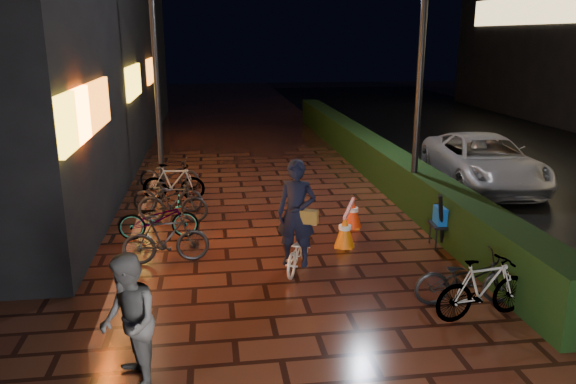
{
  "coord_description": "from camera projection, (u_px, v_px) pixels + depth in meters",
  "views": [
    {
      "loc": [
        -1.32,
        -7.74,
        3.88
      ],
      "look_at": [
        0.05,
        2.09,
        1.1
      ],
      "focal_mm": 35.0,
      "sensor_mm": 36.0,
      "label": 1
    }
  ],
  "objects": [
    {
      "name": "lamp_post_sf",
      "position": [
        156.0,
        75.0,
        14.27
      ],
      "size": [
        0.5,
        0.24,
        5.28
      ],
      "color": "black",
      "rests_on": "ground"
    },
    {
      "name": "cart_assembly",
      "position": [
        446.0,
        218.0,
        10.5
      ],
      "size": [
        0.66,
        0.62,
        1.13
      ],
      "color": "black",
      "rests_on": "ground"
    },
    {
      "name": "parked_bikes_storefront",
      "position": [
        168.0,
        199.0,
        12.28
      ],
      "size": [
        1.82,
        5.62,
        0.9
      ],
      "color": "black",
      "rests_on": "ground"
    },
    {
      "name": "ground",
      "position": [
        304.0,
        297.0,
        8.6
      ],
      "size": [
        80.0,
        80.0,
        0.0
      ],
      "primitive_type": "plane",
      "color": "#381911",
      "rests_on": "ground"
    },
    {
      "name": "traffic_barrier",
      "position": [
        349.0,
        221.0,
        11.14
      ],
      "size": [
        0.86,
        1.52,
        0.62
      ],
      "color": "#D8650B",
      "rests_on": "ground"
    },
    {
      "name": "cyclist",
      "position": [
        297.0,
        230.0,
        9.43
      ],
      "size": [
        0.96,
        1.42,
        1.93
      ],
      "color": "silver",
      "rests_on": "ground"
    },
    {
      "name": "lamp_post_hedge",
      "position": [
        420.0,
        85.0,
        11.72
      ],
      "size": [
        0.5,
        0.16,
        5.23
      ],
      "color": "black",
      "rests_on": "ground"
    },
    {
      "name": "van",
      "position": [
        484.0,
        161.0,
        14.83
      ],
      "size": [
        2.68,
        4.99,
        1.33
      ],
      "primitive_type": "imported",
      "rotation": [
        0.0,
        0.0,
        -0.1
      ],
      "color": "#A7A7AC",
      "rests_on": "ground"
    },
    {
      "name": "hedge",
      "position": [
        370.0,
        154.0,
        16.54
      ],
      "size": [
        0.7,
        20.0,
        1.0
      ],
      "primitive_type": "cube",
      "color": "black",
      "rests_on": "ground"
    },
    {
      "name": "bystander_person",
      "position": [
        129.0,
        322.0,
        6.25
      ],
      "size": [
        0.81,
        0.92,
        1.59
      ],
      "primitive_type": "imported",
      "rotation": [
        0.0,
        0.0,
        -1.26
      ],
      "color": "#57575A",
      "rests_on": "ground"
    },
    {
      "name": "parked_bikes_hedge",
      "position": [
        474.0,
        283.0,
        8.11
      ],
      "size": [
        1.61,
        1.09,
        0.9
      ],
      "color": "black",
      "rests_on": "ground"
    }
  ]
}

